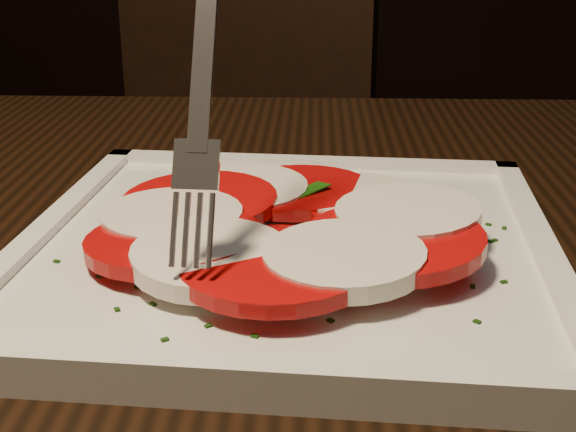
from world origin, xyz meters
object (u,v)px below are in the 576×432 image
(fork, at_px, (208,57))
(chair, at_px, (225,191))
(plate, at_px, (288,251))
(table, at_px, (232,359))

(fork, bearing_deg, chair, 99.82)
(chair, relative_size, plate, 2.98)
(table, height_order, chair, chair)
(fork, bearing_deg, plate, 40.83)
(table, height_order, fork, fork)
(plate, distance_m, fork, 0.13)
(plate, relative_size, fork, 1.73)
(chair, distance_m, plate, 0.79)
(table, distance_m, plate, 0.13)
(chair, height_order, plate, chair)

